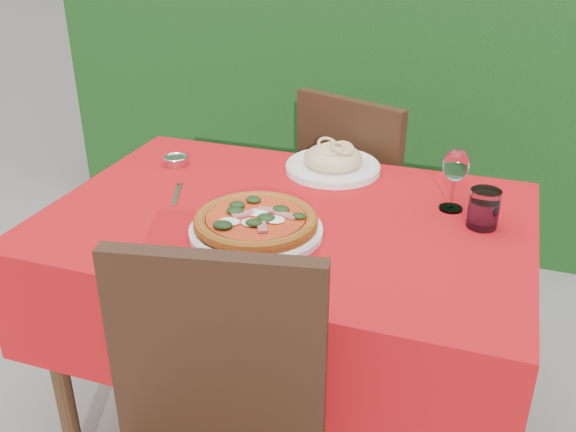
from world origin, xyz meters
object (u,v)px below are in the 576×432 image
(pasta_plate, at_px, (333,162))
(water_glass, at_px, (483,211))
(pizza_plate, at_px, (256,224))
(wine_glass, at_px, (456,168))
(chair_far, at_px, (362,198))
(fork, at_px, (176,196))
(steel_ramekin, at_px, (176,161))

(pasta_plate, relative_size, water_glass, 2.86)
(pizza_plate, distance_m, pasta_plate, 0.46)
(water_glass, relative_size, wine_glass, 0.59)
(chair_far, distance_m, fork, 0.79)
(chair_far, relative_size, fork, 5.42)
(steel_ramekin, bearing_deg, pasta_plate, 13.55)
(pasta_plate, bearing_deg, wine_glass, -22.61)
(chair_far, relative_size, pasta_plate, 3.16)
(pizza_plate, relative_size, pasta_plate, 1.38)
(fork, bearing_deg, chair_far, 37.03)
(chair_far, xyz_separation_m, water_glass, (0.43, -0.55, 0.27))
(pizza_plate, bearing_deg, chair_far, 82.96)
(pizza_plate, height_order, pasta_plate, pasta_plate)
(wine_glass, bearing_deg, steel_ramekin, 177.28)
(water_glass, bearing_deg, pasta_plate, 153.09)
(chair_far, height_order, pasta_plate, chair_far)
(wine_glass, bearing_deg, chair_far, 126.11)
(chair_far, bearing_deg, water_glass, 148.85)
(water_glass, distance_m, fork, 0.82)
(pasta_plate, distance_m, fork, 0.49)
(water_glass, xyz_separation_m, steel_ramekin, (-0.93, 0.12, -0.03))
(chair_far, xyz_separation_m, wine_glass, (0.34, -0.47, 0.35))
(pizza_plate, height_order, wine_glass, wine_glass)
(water_glass, relative_size, fork, 0.60)
(pasta_plate, bearing_deg, water_glass, -26.91)
(chair_far, xyz_separation_m, fork, (-0.39, -0.64, 0.23))
(pizza_plate, relative_size, wine_glass, 2.32)
(wine_glass, height_order, fork, wine_glass)
(pasta_plate, relative_size, steel_ramekin, 4.12)
(chair_far, relative_size, steel_ramekin, 13.02)
(chair_far, distance_m, pasta_plate, 0.41)
(pizza_plate, height_order, fork, pizza_plate)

